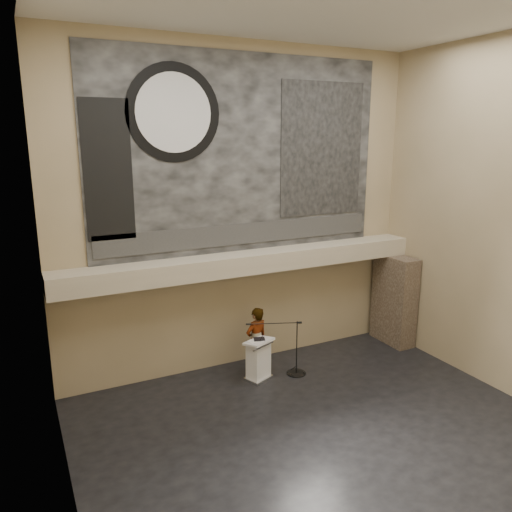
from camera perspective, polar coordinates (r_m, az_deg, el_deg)
floor at (r=11.39m, az=7.60°, el=-19.41°), size 10.00×10.00×0.00m
wall_back at (r=13.19m, az=-1.55°, el=5.18°), size 10.00×0.02×8.50m
wall_left at (r=8.09m, az=-22.21°, el=-1.30°), size 0.02×8.00×8.50m
wall_right at (r=13.23m, az=26.56°, el=3.76°), size 0.02×8.00×8.50m
soffit at (r=13.09m, az=-0.78°, el=-0.69°), size 10.00×0.80×0.50m
sprinkler_left at (r=12.54m, az=-7.29°, el=-2.78°), size 0.04×0.04×0.06m
sprinkler_right at (r=14.02m, az=6.34°, el=-0.99°), size 0.04×0.04×0.06m
banner at (r=13.02m, az=-1.54°, el=11.48°), size 8.00×0.05×5.00m
banner_text_strip at (r=13.23m, az=-1.41°, el=2.57°), size 7.76×0.02×0.55m
banner_clock_rim at (r=12.34m, az=-9.39°, el=15.83°), size 2.30×0.02×2.30m
banner_clock_face at (r=12.32m, az=-9.36°, el=15.84°), size 1.84×0.02×1.84m
banner_building_print at (r=14.16m, az=7.57°, el=11.95°), size 2.60×0.02×3.60m
banner_brick_print at (r=11.98m, az=-16.57°, el=9.30°), size 1.10×0.02×3.20m
stone_pier at (r=15.71m, az=15.52°, el=-4.82°), size 0.60×1.40×2.70m
lectern at (r=13.14m, az=0.29°, el=-11.77°), size 0.85×0.74×1.13m
binder at (r=12.92m, az=0.38°, el=-9.49°), size 0.34×0.31×0.04m
papers at (r=12.80m, az=-0.26°, el=-9.78°), size 0.28×0.34×0.00m
speaker_person at (r=13.36m, az=0.04°, el=-9.63°), size 0.75×0.57×1.83m
mic_stand at (r=13.61m, az=4.41°, el=-12.38°), size 1.51×0.76×1.48m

